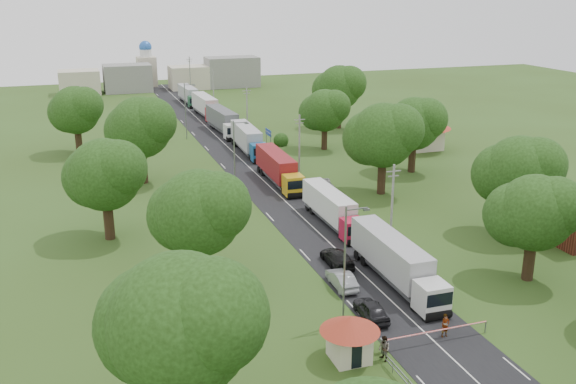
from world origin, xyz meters
name	(u,v)px	position (x,y,z in m)	size (l,w,h in m)	color
ground	(317,231)	(0.00, 0.00, 0.00)	(260.00, 260.00, 0.00)	#304818
road	(265,182)	(0.00, 20.00, 0.00)	(8.00, 200.00, 0.04)	black
boom_barrier	(420,335)	(-1.36, -25.00, 0.89)	(9.22, 0.35, 1.18)	slate
guard_booth	(350,333)	(-7.20, -25.00, 2.16)	(4.40, 4.40, 3.45)	beige
info_sign	(268,136)	(5.20, 35.00, 3.00)	(0.12, 3.10, 4.10)	slate
pole_1	(392,205)	(5.50, -7.00, 4.68)	(1.60, 0.24, 9.00)	gray
pole_2	(299,145)	(5.50, 21.00, 4.68)	(1.60, 0.24, 9.00)	gray
pole_3	(247,111)	(5.50, 49.00, 4.68)	(1.60, 0.24, 9.00)	gray
pole_4	(213,89)	(5.50, 77.00, 4.68)	(1.60, 0.24, 9.00)	gray
pole_5	(190,73)	(5.50, 105.00, 4.68)	(1.60, 0.24, 9.00)	gray
lamp_0	(346,260)	(-5.35, -20.00, 5.55)	(2.03, 0.22, 10.00)	slate
lamp_1	(236,155)	(-5.35, 15.00, 5.55)	(2.03, 0.22, 10.00)	slate
lamp_2	(186,108)	(-5.35, 50.00, 5.55)	(2.03, 0.22, 10.00)	slate
tree_2	(534,212)	(13.99, -17.86, 6.60)	(8.00, 8.00, 10.10)	#382616
tree_3	(518,171)	(19.99, -7.84, 7.22)	(8.80, 8.80, 11.07)	#382616
tree_4	(383,135)	(12.99, 10.17, 7.85)	(9.60, 9.60, 12.05)	#382616
tree_5	(413,123)	(21.99, 18.16, 7.22)	(8.80, 8.80, 11.07)	#382616
tree_6	(324,110)	(14.99, 35.14, 6.60)	(8.00, 8.00, 10.10)	#382616
tree_7	(339,87)	(23.99, 50.17, 7.85)	(9.60, 9.60, 12.05)	#382616
tree_9	(180,323)	(-20.01, -29.83, 7.85)	(9.60, 9.60, 12.05)	#382616
tree_10	(198,212)	(-15.01, -9.84, 7.22)	(8.80, 8.80, 11.07)	#382616
tree_11	(104,174)	(-22.01, 5.16, 7.22)	(8.80, 8.80, 11.07)	#382616
tree_12	(140,127)	(-16.01, 25.17, 7.85)	(9.60, 9.60, 12.05)	#382616
tree_13	(76,110)	(-24.01, 45.16, 7.22)	(8.80, 8.80, 11.07)	#382616
house_cream	(419,128)	(30.00, 30.00, 3.64)	(10.08, 10.08, 5.80)	beige
distant_town	(169,76)	(0.68, 110.00, 3.49)	(52.00, 8.00, 8.00)	gray
church	(147,66)	(-4.00, 118.00, 5.39)	(5.00, 5.00, 12.30)	beige
truck_0	(395,261)	(1.97, -14.62, 2.19)	(2.68, 14.91, 4.13)	silver
truck_1	(332,208)	(2.37, 1.40, 1.99)	(2.38, 13.52, 3.75)	#B91536
truck_2	(278,168)	(1.61, 18.86, 2.19)	(2.84, 14.92, 4.13)	gold
truck_3	(248,139)	(2.28, 36.97, 2.23)	(3.06, 15.22, 4.21)	#185892
truck_4	(223,121)	(1.95, 52.90, 2.28)	(3.50, 15.56, 4.30)	white
truck_5	(206,106)	(2.12, 69.54, 2.27)	(3.14, 15.50, 4.29)	red
truck_6	(189,95)	(1.65, 86.58, 2.06)	(2.90, 14.07, 3.89)	#205637
car_lane_front	(371,310)	(-3.00, -20.00, 0.77)	(1.82, 4.53, 1.54)	black
car_lane_mid	(342,280)	(-3.00, -13.94, 0.75)	(1.60, 4.58, 1.51)	gray
car_lane_rear	(337,258)	(-1.49, -9.39, 0.78)	(2.19, 5.39, 1.56)	black
car_verge_near	(322,184)	(6.17, 13.87, 0.81)	(2.68, 5.81, 1.62)	#BABABA
car_verge_far	(288,163)	(5.50, 26.05, 0.68)	(1.61, 4.00, 1.36)	#4F5156
pedestrian_near	(445,326)	(1.13, -24.50, 0.96)	(0.70, 0.46, 1.92)	gray
pedestrian_booth	(384,349)	(-4.89, -26.00, 0.97)	(0.94, 0.73, 1.94)	gray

